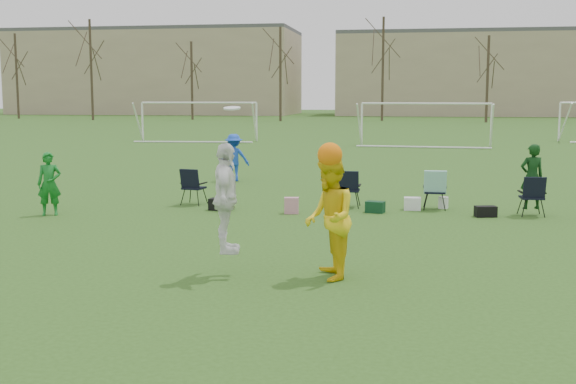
% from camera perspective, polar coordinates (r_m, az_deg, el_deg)
% --- Properties ---
extents(ground, '(260.00, 260.00, 0.00)m').
position_cam_1_polar(ground, '(10.98, -7.62, -7.70)').
color(ground, '#2D5219').
rests_on(ground, ground).
extents(fielder_green_near, '(0.66, 0.55, 1.54)m').
position_cam_1_polar(fielder_green_near, '(18.33, -18.34, 0.63)').
color(fielder_green_near, '#147223').
rests_on(fielder_green_near, ground).
extents(fielder_blue, '(1.14, 0.83, 1.59)m').
position_cam_1_polar(fielder_blue, '(24.43, -4.30, 2.73)').
color(fielder_blue, blue).
rests_on(fielder_blue, ground).
extents(center_contest, '(2.42, 1.25, 2.72)m').
position_cam_1_polar(center_contest, '(11.36, 0.35, -1.39)').
color(center_contest, white).
rests_on(center_contest, ground).
extents(sideline_setup, '(9.24, 1.75, 1.73)m').
position_cam_1_polar(sideline_setup, '(18.39, 8.72, 0.19)').
color(sideline_setup, '#0E3411').
rests_on(sideline_setup, ground).
extents(goal_left, '(7.39, 0.76, 2.46)m').
position_cam_1_polar(goal_left, '(46.04, -7.05, 6.43)').
color(goal_left, white).
rests_on(goal_left, ground).
extents(goal_mid, '(7.40, 0.63, 2.46)m').
position_cam_1_polar(goal_mid, '(42.12, 10.81, 6.23)').
color(goal_mid, white).
rests_on(goal_mid, ground).
extents(tree_line, '(110.28, 3.28, 11.40)m').
position_cam_1_polar(tree_line, '(80.03, 7.62, 9.20)').
color(tree_line, '#382B21').
rests_on(tree_line, ground).
extents(building_row, '(126.00, 16.00, 13.00)m').
position_cam_1_polar(building_row, '(106.20, 11.69, 9.21)').
color(building_row, tan).
rests_on(building_row, ground).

